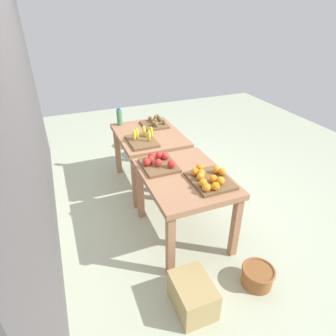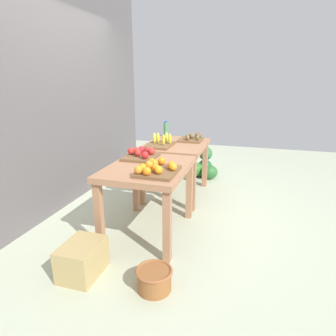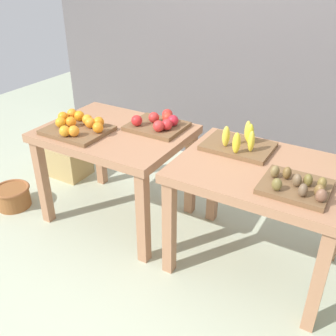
{
  "view_description": "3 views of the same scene",
  "coord_description": "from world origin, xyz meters",
  "px_view_note": "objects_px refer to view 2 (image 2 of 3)",
  "views": [
    {
      "loc": [
        -2.76,
        1.06,
        2.25
      ],
      "look_at": [
        -0.01,
        -0.04,
        0.54
      ],
      "focal_mm": 30.9,
      "sensor_mm": 36.0,
      "label": 1
    },
    {
      "loc": [
        -3.25,
        -1.0,
        1.62
      ],
      "look_at": [
        0.07,
        -0.03,
        0.55
      ],
      "focal_mm": 31.06,
      "sensor_mm": 36.0,
      "label": 2
    },
    {
      "loc": [
        1.09,
        -2.05,
        1.88
      ],
      "look_at": [
        -0.08,
        -0.05,
        0.6
      ],
      "focal_mm": 41.47,
      "sensor_mm": 36.0,
      "label": 3
    }
  ],
  "objects_px": {
    "banana_crate": "(160,143)",
    "kiwi_bin": "(192,139)",
    "apple_bin": "(141,154)",
    "water_bottle": "(166,129)",
    "cardboard_produce_box": "(82,259)",
    "wicker_basket": "(154,279)",
    "orange_bin": "(156,169)",
    "display_table_left": "(148,176)",
    "display_table_right": "(176,151)",
    "watermelon_pile": "(203,166)"
  },
  "relations": [
    {
      "from": "banana_crate",
      "to": "water_bottle",
      "type": "bearing_deg",
      "value": 10.31
    },
    {
      "from": "kiwi_bin",
      "to": "wicker_basket",
      "type": "distance_m",
      "value": 2.32
    },
    {
      "from": "display_table_left",
      "to": "banana_crate",
      "type": "distance_m",
      "value": 0.92
    },
    {
      "from": "water_bottle",
      "to": "wicker_basket",
      "type": "bearing_deg",
      "value": -165.43
    },
    {
      "from": "orange_bin",
      "to": "cardboard_produce_box",
      "type": "bearing_deg",
      "value": 144.58
    },
    {
      "from": "kiwi_bin",
      "to": "display_table_left",
      "type": "bearing_deg",
      "value": 172.93
    },
    {
      "from": "orange_bin",
      "to": "water_bottle",
      "type": "height_order",
      "value": "water_bottle"
    },
    {
      "from": "banana_crate",
      "to": "kiwi_bin",
      "type": "xyz_separation_m",
      "value": [
        0.46,
        -0.32,
        -0.0
      ]
    },
    {
      "from": "water_bottle",
      "to": "cardboard_produce_box",
      "type": "height_order",
      "value": "water_bottle"
    },
    {
      "from": "apple_bin",
      "to": "water_bottle",
      "type": "height_order",
      "value": "water_bottle"
    },
    {
      "from": "display_table_left",
      "to": "watermelon_pile",
      "type": "xyz_separation_m",
      "value": [
        2.08,
        -0.23,
        -0.47
      ]
    },
    {
      "from": "display_table_left",
      "to": "water_bottle",
      "type": "distance_m",
      "value": 1.59
    },
    {
      "from": "display_table_left",
      "to": "apple_bin",
      "type": "distance_m",
      "value": 0.36
    },
    {
      "from": "apple_bin",
      "to": "kiwi_bin",
      "type": "bearing_deg",
      "value": -17.74
    },
    {
      "from": "banana_crate",
      "to": "display_table_right",
      "type": "bearing_deg",
      "value": -35.19
    },
    {
      "from": "display_table_left",
      "to": "display_table_right",
      "type": "bearing_deg",
      "value": 0.0
    },
    {
      "from": "watermelon_pile",
      "to": "cardboard_produce_box",
      "type": "height_order",
      "value": "watermelon_pile"
    },
    {
      "from": "kiwi_bin",
      "to": "cardboard_produce_box",
      "type": "bearing_deg",
      "value": 168.01
    },
    {
      "from": "apple_bin",
      "to": "watermelon_pile",
      "type": "height_order",
      "value": "apple_bin"
    },
    {
      "from": "orange_bin",
      "to": "banana_crate",
      "type": "bearing_deg",
      "value": 15.9
    },
    {
      "from": "kiwi_bin",
      "to": "watermelon_pile",
      "type": "xyz_separation_m",
      "value": [
        0.73,
        -0.06,
        -0.62
      ]
    },
    {
      "from": "apple_bin",
      "to": "watermelon_pile",
      "type": "xyz_separation_m",
      "value": [
        1.82,
        -0.41,
        -0.63
      ]
    },
    {
      "from": "water_bottle",
      "to": "wicker_basket",
      "type": "distance_m",
      "value": 2.6
    },
    {
      "from": "display_table_right",
      "to": "orange_bin",
      "type": "bearing_deg",
      "value": -173.22
    },
    {
      "from": "banana_crate",
      "to": "wicker_basket",
      "type": "bearing_deg",
      "value": -163.89
    },
    {
      "from": "display_table_right",
      "to": "watermelon_pile",
      "type": "bearing_deg",
      "value": -13.5
    },
    {
      "from": "orange_bin",
      "to": "watermelon_pile",
      "type": "relative_size",
      "value": 0.73
    },
    {
      "from": "display_table_right",
      "to": "apple_bin",
      "type": "distance_m",
      "value": 0.89
    },
    {
      "from": "display_table_left",
      "to": "water_bottle",
      "type": "bearing_deg",
      "value": 10.08
    },
    {
      "from": "display_table_right",
      "to": "watermelon_pile",
      "type": "height_order",
      "value": "display_table_right"
    },
    {
      "from": "banana_crate",
      "to": "watermelon_pile",
      "type": "relative_size",
      "value": 0.7
    },
    {
      "from": "display_table_left",
      "to": "kiwi_bin",
      "type": "bearing_deg",
      "value": -7.07
    },
    {
      "from": "display_table_left",
      "to": "apple_bin",
      "type": "height_order",
      "value": "apple_bin"
    },
    {
      "from": "orange_bin",
      "to": "cardboard_produce_box",
      "type": "distance_m",
      "value": 1.03
    },
    {
      "from": "banana_crate",
      "to": "display_table_left",
      "type": "bearing_deg",
      "value": -170.09
    },
    {
      "from": "wicker_basket",
      "to": "cardboard_produce_box",
      "type": "xyz_separation_m",
      "value": [
        0.01,
        0.65,
        0.05
      ]
    },
    {
      "from": "wicker_basket",
      "to": "orange_bin",
      "type": "bearing_deg",
      "value": 16.46
    },
    {
      "from": "display_table_right",
      "to": "wicker_basket",
      "type": "height_order",
      "value": "display_table_right"
    },
    {
      "from": "display_table_right",
      "to": "water_bottle",
      "type": "distance_m",
      "value": 0.56
    },
    {
      "from": "apple_bin",
      "to": "banana_crate",
      "type": "relative_size",
      "value": 0.91
    },
    {
      "from": "display_table_left",
      "to": "cardboard_produce_box",
      "type": "relative_size",
      "value": 2.6
    },
    {
      "from": "apple_bin",
      "to": "banana_crate",
      "type": "height_order",
      "value": "banana_crate"
    },
    {
      "from": "display_table_left",
      "to": "display_table_right",
      "type": "relative_size",
      "value": 1.0
    },
    {
      "from": "watermelon_pile",
      "to": "orange_bin",
      "type": "bearing_deg",
      "value": 178.15
    },
    {
      "from": "orange_bin",
      "to": "cardboard_produce_box",
      "type": "relative_size",
      "value": 1.14
    },
    {
      "from": "apple_bin",
      "to": "cardboard_produce_box",
      "type": "distance_m",
      "value": 1.3
    },
    {
      "from": "kiwi_bin",
      "to": "cardboard_produce_box",
      "type": "relative_size",
      "value": 0.9
    },
    {
      "from": "display_table_left",
      "to": "apple_bin",
      "type": "relative_size",
      "value": 2.6
    },
    {
      "from": "apple_bin",
      "to": "cardboard_produce_box",
      "type": "bearing_deg",
      "value": 173.85
    },
    {
      "from": "display_table_left",
      "to": "kiwi_bin",
      "type": "distance_m",
      "value": 1.37
    }
  ]
}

